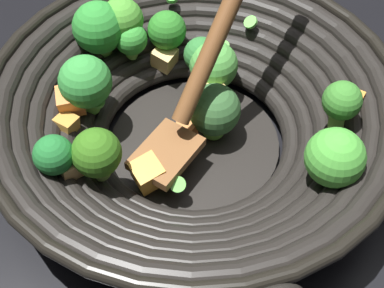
% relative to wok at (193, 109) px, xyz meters
% --- Properties ---
extents(ground_plane, '(4.00, 4.00, 0.00)m').
position_rel_wok_xyz_m(ground_plane, '(-0.00, -0.00, -0.06)').
color(ground_plane, black).
extents(wok, '(0.43, 0.43, 0.25)m').
position_rel_wok_xyz_m(wok, '(0.00, 0.00, 0.00)').
color(wok, black).
rests_on(wok, ground).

